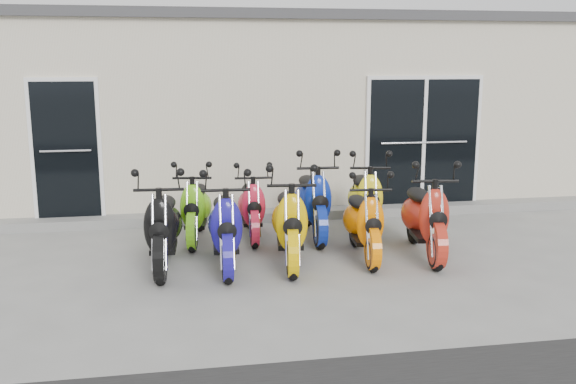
% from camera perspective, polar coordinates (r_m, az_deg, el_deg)
% --- Properties ---
extents(ground, '(80.00, 80.00, 0.00)m').
position_cam_1_polar(ground, '(8.61, 0.69, -5.70)').
color(ground, gray).
rests_on(ground, ground).
extents(building, '(14.00, 6.00, 3.20)m').
position_cam_1_polar(building, '(13.40, -3.43, 7.53)').
color(building, beige).
rests_on(building, ground).
extents(roof_cap, '(14.20, 6.20, 0.16)m').
position_cam_1_polar(roof_cap, '(13.38, -3.52, 14.73)').
color(roof_cap, '#3F3F42').
rests_on(roof_cap, building).
extents(front_step, '(14.00, 0.40, 0.15)m').
position_cam_1_polar(front_step, '(10.51, -1.34, -2.05)').
color(front_step, gray).
rests_on(front_step, ground).
extents(door_left, '(1.07, 0.08, 2.22)m').
position_cam_1_polar(door_left, '(10.47, -19.14, 3.85)').
color(door_left, black).
rests_on(door_left, front_step).
extents(door_right, '(2.02, 0.08, 2.22)m').
position_cam_1_polar(door_right, '(11.12, 11.93, 4.67)').
color(door_right, black).
rests_on(door_right, front_step).
extents(scooter_front_black, '(0.77, 1.86, 1.35)m').
position_cam_1_polar(scooter_front_black, '(8.09, -11.08, -2.10)').
color(scooter_front_black, black).
rests_on(scooter_front_black, ground).
extents(scooter_front_blue, '(0.73, 1.84, 1.34)m').
position_cam_1_polar(scooter_front_blue, '(8.01, -5.61, -2.13)').
color(scooter_front_blue, '#1A138B').
rests_on(scooter_front_blue, ground).
extents(scooter_front_orange_a, '(0.90, 1.92, 1.37)m').
position_cam_1_polar(scooter_front_orange_a, '(8.12, 0.16, -1.76)').
color(scooter_front_orange_a, '#E9B601').
rests_on(scooter_front_orange_a, ground).
extents(scooter_front_orange_b, '(0.75, 1.72, 1.24)m').
position_cam_1_polar(scooter_front_orange_b, '(8.41, 6.75, -1.84)').
color(scooter_front_orange_b, '#FF7900').
rests_on(scooter_front_orange_b, ground).
extents(scooter_front_red, '(0.91, 1.91, 1.36)m').
position_cam_1_polar(scooter_front_red, '(8.63, 12.12, -1.25)').
color(scooter_front_red, '#B32617').
rests_on(scooter_front_red, ground).
extents(scooter_back_green, '(0.82, 1.73, 1.23)m').
position_cam_1_polar(scooter_back_green, '(9.26, -8.22, -0.64)').
color(scooter_back_green, '#68C215').
rests_on(scooter_back_green, ground).
extents(scooter_back_red, '(0.67, 1.64, 1.19)m').
position_cam_1_polar(scooter_back_red, '(9.34, -3.25, -0.55)').
color(scooter_back_red, red).
rests_on(scooter_back_red, ground).
extents(scooter_back_blue, '(0.76, 1.88, 1.37)m').
position_cam_1_polar(scooter_back_blue, '(9.35, 2.21, 0.03)').
color(scooter_back_blue, '#0C2498').
rests_on(scooter_back_blue, ground).
extents(scooter_back_yellow, '(0.92, 1.88, 1.33)m').
position_cam_1_polar(scooter_back_yellow, '(9.57, 6.90, 0.12)').
color(scooter_back_yellow, yellow).
rests_on(scooter_back_yellow, ground).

